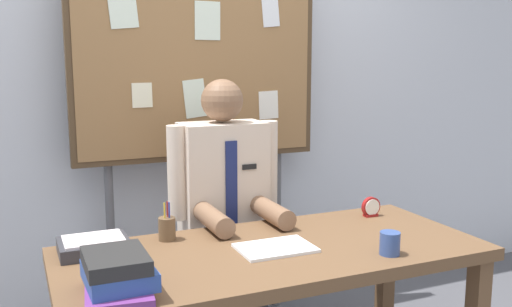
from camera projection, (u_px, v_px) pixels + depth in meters
The scene contains 10 objects.
back_wall at pixel (187, 79), 3.13m from camera, with size 6.40×0.08×2.70m, color silver.
desk at pixel (273, 270), 2.24m from camera, with size 1.67×0.73×0.73m.
person at pixel (224, 231), 2.74m from camera, with size 0.55×0.56×1.37m.
bulletin_board at pixel (198, 63), 2.94m from camera, with size 1.32×0.09×2.00m.
book_stack at pixel (118, 275), 1.77m from camera, with size 0.23×0.32×0.14m.
open_notebook at pixel (276, 248), 2.20m from camera, with size 0.29×0.20×0.01m, color white.
desk_clock at pixel (371, 208), 2.66m from camera, with size 0.09×0.04×0.09m.
coffee_mug at pixel (390, 243), 2.14m from camera, with size 0.08×0.08×0.09m, color #334C8C.
pen_holder at pixel (167, 228), 2.31m from camera, with size 0.07×0.07×0.16m.
paper_tray at pixel (94, 246), 2.16m from camera, with size 0.26×0.20×0.06m.
Camera 1 is at (-0.91, -1.92, 1.46)m, focal length 39.71 mm.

